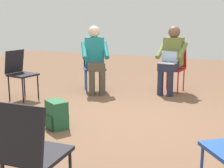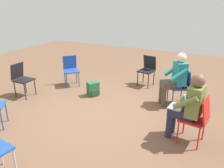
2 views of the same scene
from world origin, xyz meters
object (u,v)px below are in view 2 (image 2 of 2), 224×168
Objects in this scene: chair_north at (197,117)px; chair_south at (21,77)px; person_with_laptop at (189,104)px; chair_northwest at (181,85)px; backpack_near_laptop_user at (93,90)px; person_in_teal at (175,77)px; chair_west at (147,68)px; chair_southwest at (71,68)px.

chair_south is at bearing 96.09° from chair_north.
chair_north is 0.26m from person_with_laptop.
chair_south is 3.92m from chair_northwest.
chair_northwest is 2.18m from backpack_near_laptop_user.
chair_west is at bearing 12.73° from person_in_teal.
backpack_near_laptop_user is (-0.90, -2.45, -0.53)m from person_with_laptop.
person_with_laptop is 1.00× the size of person_in_teal.
chair_south is 1.36m from chair_southwest.
chair_south is 1.00× the size of chair_southwest.
person_in_teal is (-1.25, 3.54, 0.20)m from chair_south.
chair_north is 1.00× the size of chair_west.
chair_north is (1.30, 3.60, 0.00)m from chair_southwest.
person_with_laptop is (-0.02, -0.17, 0.20)m from chair_north.
chair_west is 2.72m from person_with_laptop.
backpack_near_laptop_user is (0.38, 0.98, -0.34)m from chair_southwest.
person_with_laptop reaches higher than chair_north.
backpack_near_laptop_user is at bearing 70.82° from chair_northwest.
person_with_laptop is at bearing 90.00° from chair_north.
person_in_teal is at bearing 133.37° from chair_southwest.
chair_north is 2.36× the size of backpack_near_laptop_user.
chair_northwest is at bearing -90.00° from person_in_teal.
chair_west is (-2.21, 2.57, 0.00)m from chair_south.
chair_south is 1.83m from backpack_near_laptop_user.
backpack_near_laptop_user is at bearing 63.59° from chair_west.
person_in_teal is at bearing 90.00° from chair_northwest.
chair_northwest is (-0.13, 3.07, 0.00)m from chair_southwest.
chair_west is 1.41m from chair_northwest.
person_with_laptop reaches higher than chair_west.
chair_west is 2.36× the size of backpack_near_laptop_user.
chair_northwest is at bearing 27.69° from chair_north.
chair_west is 1.72m from backpack_near_laptop_user.
backpack_near_laptop_user is (0.50, -2.09, -0.34)m from chair_northwest.
chair_northwest is 0.69× the size of person_with_laptop.
chair_northwest reaches higher than backpack_near_laptop_user.
chair_south is at bearing -62.25° from backpack_near_laptop_user.
person_in_teal is at bearing 101.96° from backpack_near_laptop_user.
person_in_teal is at bearing 28.19° from person_with_laptop.
chair_southwest is 1.00× the size of chair_west.
chair_south is 4.21m from chair_north.
chair_north is at bearing -90.00° from person_with_laptop.
chair_north reaches higher than backpack_near_laptop_user.
person_with_laptop is 3.44× the size of backpack_near_laptop_user.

